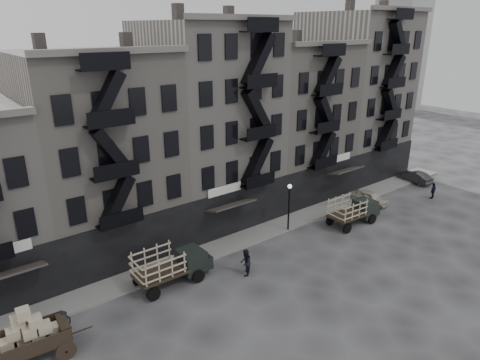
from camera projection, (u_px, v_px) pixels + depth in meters
ground at (283, 254)px, 33.07m from camera, size 140.00×140.00×0.00m
sidewalk at (253, 235)px, 35.82m from camera, size 55.00×2.50×0.15m
building_midwest at (99, 155)px, 31.99m from camera, size 10.00×11.35×16.20m
building_center at (209, 124)px, 37.45m from camera, size 10.00×11.35×18.20m
building_mideast at (291, 120)px, 43.58m from camera, size 10.00×11.35×16.20m
building_east at (354, 96)px, 48.87m from camera, size 10.00×11.35×19.20m
lamp_post at (289, 201)px, 35.79m from camera, size 0.36×0.36×4.28m
wagon at (28, 331)px, 21.94m from camera, size 3.96×2.34×3.23m
stake_truck_west at (171, 263)px, 28.78m from camera, size 5.45×2.30×2.72m
stake_truck_east at (354, 208)px, 37.57m from camera, size 5.29×2.39×2.61m
car_east at (371, 197)px, 42.22m from camera, size 1.87×3.83×1.26m
car_far at (415, 177)px, 47.95m from camera, size 1.78×4.02×1.28m
pedestrian_west at (67, 326)px, 23.71m from camera, size 0.81×0.72×1.87m
pedestrian_mid at (245, 263)px, 29.93m from camera, size 1.22×1.21×1.99m
policeman at (433, 191)px, 43.36m from camera, size 1.01×0.48×1.67m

